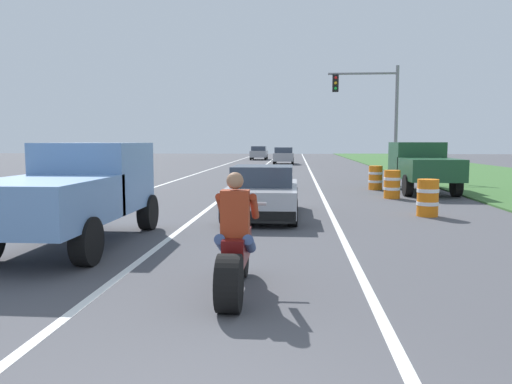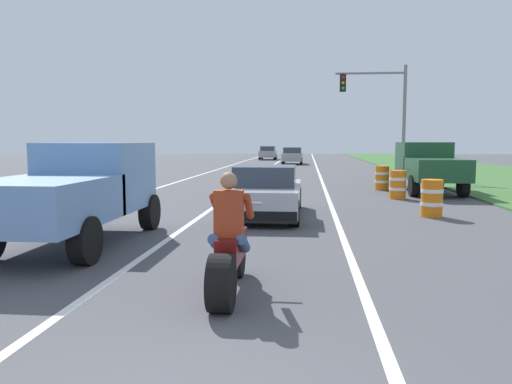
% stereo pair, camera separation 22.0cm
% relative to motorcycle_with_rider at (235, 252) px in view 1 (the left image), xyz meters
% --- Properties ---
extents(lane_stripe_left_solid, '(0.14, 120.00, 0.01)m').
position_rel_motorcycle_with_rider_xyz_m(lane_stripe_left_solid, '(-5.44, 16.38, -0.59)').
color(lane_stripe_left_solid, white).
rests_on(lane_stripe_left_solid, ground).
extents(lane_stripe_right_solid, '(0.14, 120.00, 0.01)m').
position_rel_motorcycle_with_rider_xyz_m(lane_stripe_right_solid, '(1.76, 16.38, -0.59)').
color(lane_stripe_right_solid, white).
rests_on(lane_stripe_right_solid, ground).
extents(lane_stripe_centre_dashed, '(0.14, 120.00, 0.01)m').
position_rel_motorcycle_with_rider_xyz_m(lane_stripe_centre_dashed, '(-1.84, 16.38, -0.59)').
color(lane_stripe_centre_dashed, white).
rests_on(lane_stripe_centre_dashed, ground).
extents(motorcycle_with_rider, '(0.70, 2.21, 1.62)m').
position_rel_motorcycle_with_rider_xyz_m(motorcycle_with_rider, '(0.00, 0.00, 0.00)').
color(motorcycle_with_rider, black).
rests_on(motorcycle_with_rider, ground).
extents(sports_car_silver, '(1.84, 4.30, 1.37)m').
position_rel_motorcycle_with_rider_xyz_m(sports_car_silver, '(-0.10, 6.99, 0.04)').
color(sports_car_silver, '#B7B7BC').
rests_on(sports_car_silver, ground).
extents(pickup_truck_left_lane_light_blue, '(2.02, 4.80, 1.98)m').
position_rel_motorcycle_with_rider_xyz_m(pickup_truck_left_lane_light_blue, '(-3.46, 3.02, 0.51)').
color(pickup_truck_left_lane_light_blue, '#6B93C6').
rests_on(pickup_truck_left_lane_light_blue, ground).
extents(pickup_truck_right_shoulder_dark_green, '(2.02, 4.80, 1.98)m').
position_rel_motorcycle_with_rider_xyz_m(pickup_truck_right_shoulder_dark_green, '(5.76, 13.97, 0.51)').
color(pickup_truck_right_shoulder_dark_green, '#1E4C2D').
rests_on(pickup_truck_right_shoulder_dark_green, ground).
extents(traffic_light_mast_near, '(3.72, 0.34, 6.00)m').
position_rel_motorcycle_with_rider_xyz_m(traffic_light_mast_near, '(4.99, 20.91, 3.34)').
color(traffic_light_mast_near, gray).
rests_on(traffic_light_mast_near, ground).
extents(construction_barrel_nearest, '(0.58, 0.58, 1.00)m').
position_rel_motorcycle_with_rider_xyz_m(construction_barrel_nearest, '(4.32, 7.36, -0.09)').
color(construction_barrel_nearest, orange).
rests_on(construction_barrel_nearest, ground).
extents(construction_barrel_mid, '(0.58, 0.58, 1.00)m').
position_rel_motorcycle_with_rider_xyz_m(construction_barrel_mid, '(4.18, 11.61, -0.09)').
color(construction_barrel_mid, orange).
rests_on(construction_barrel_mid, ground).
extents(construction_barrel_far, '(0.58, 0.58, 1.00)m').
position_rel_motorcycle_with_rider_xyz_m(construction_barrel_far, '(4.10, 14.81, -0.09)').
color(construction_barrel_far, orange).
rests_on(construction_barrel_far, ground).
extents(distant_car_far_ahead, '(1.80, 4.00, 1.50)m').
position_rel_motorcycle_with_rider_xyz_m(distant_car_far_ahead, '(-0.32, 38.43, 0.18)').
color(distant_car_far_ahead, '#99999E').
rests_on(distant_car_far_ahead, ground).
extents(distant_car_further_ahead, '(1.80, 4.00, 1.50)m').
position_rel_motorcycle_with_rider_xyz_m(distant_car_further_ahead, '(-3.33, 49.07, 0.18)').
color(distant_car_further_ahead, '#99999E').
rests_on(distant_car_further_ahead, ground).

